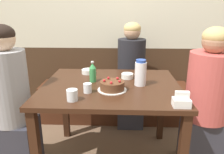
{
  "coord_description": "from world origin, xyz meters",
  "views": [
    {
      "loc": [
        0.08,
        -1.7,
        1.37
      ],
      "look_at": [
        0.01,
        0.05,
        0.82
      ],
      "focal_mm": 35.0,
      "sensor_mm": 36.0,
      "label": 1
    }
  ],
  "objects_px": {
    "water_pitcher": "(141,73)",
    "glass_tumbler_short": "(88,88)",
    "bowl_soup_white": "(88,71)",
    "person_teal_shirt": "(12,105)",
    "bowl_rice_small": "(127,76)",
    "napkin_holder": "(182,101)",
    "person_pale_blue_shirt": "(131,79)",
    "person_grey_tee": "(207,100)",
    "bench_seat": "(114,102)",
    "birthday_cake": "(112,86)",
    "glass_water_tall": "(72,95)",
    "soju_bottle": "(93,72)"
  },
  "relations": [
    {
      "from": "bowl_soup_white",
      "to": "glass_tumbler_short",
      "type": "bearing_deg",
      "value": -81.85
    },
    {
      "from": "bench_seat",
      "to": "water_pitcher",
      "type": "distance_m",
      "value": 1.08
    },
    {
      "from": "soju_bottle",
      "to": "bowl_rice_small",
      "type": "height_order",
      "value": "soju_bottle"
    },
    {
      "from": "bowl_rice_small",
      "to": "glass_water_tall",
      "type": "xyz_separation_m",
      "value": [
        -0.39,
        -0.51,
        0.02
      ]
    },
    {
      "from": "bowl_rice_small",
      "to": "soju_bottle",
      "type": "bearing_deg",
      "value": -160.34
    },
    {
      "from": "birthday_cake",
      "to": "glass_water_tall",
      "type": "relative_size",
      "value": 2.86
    },
    {
      "from": "napkin_holder",
      "to": "bowl_soup_white",
      "type": "relative_size",
      "value": 0.91
    },
    {
      "from": "bowl_soup_white",
      "to": "person_teal_shirt",
      "type": "distance_m",
      "value": 0.73
    },
    {
      "from": "napkin_holder",
      "to": "person_grey_tee",
      "type": "xyz_separation_m",
      "value": [
        0.35,
        0.46,
        -0.19
      ]
    },
    {
      "from": "bowl_rice_small",
      "to": "glass_tumbler_short",
      "type": "xyz_separation_m",
      "value": [
        -0.31,
        -0.36,
        0.01
      ]
    },
    {
      "from": "bowl_rice_small",
      "to": "glass_water_tall",
      "type": "height_order",
      "value": "glass_water_tall"
    },
    {
      "from": "water_pitcher",
      "to": "bowl_rice_small",
      "type": "bearing_deg",
      "value": 119.09
    },
    {
      "from": "person_teal_shirt",
      "to": "person_grey_tee",
      "type": "distance_m",
      "value": 1.65
    },
    {
      "from": "water_pitcher",
      "to": "glass_water_tall",
      "type": "height_order",
      "value": "water_pitcher"
    },
    {
      "from": "glass_water_tall",
      "to": "person_grey_tee",
      "type": "distance_m",
      "value": 1.16
    },
    {
      "from": "person_pale_blue_shirt",
      "to": "birthday_cake",
      "type": "bearing_deg",
      "value": -12.1
    },
    {
      "from": "bowl_rice_small",
      "to": "bowl_soup_white",
      "type": "bearing_deg",
      "value": 160.91
    },
    {
      "from": "person_teal_shirt",
      "to": "person_pale_blue_shirt",
      "type": "relative_size",
      "value": 1.03
    },
    {
      "from": "glass_tumbler_short",
      "to": "person_grey_tee",
      "type": "relative_size",
      "value": 0.06
    },
    {
      "from": "napkin_holder",
      "to": "person_pale_blue_shirt",
      "type": "relative_size",
      "value": 0.09
    },
    {
      "from": "glass_tumbler_short",
      "to": "person_teal_shirt",
      "type": "xyz_separation_m",
      "value": [
        -0.66,
        0.1,
        -0.2
      ]
    },
    {
      "from": "water_pitcher",
      "to": "soju_bottle",
      "type": "distance_m",
      "value": 0.41
    },
    {
      "from": "bench_seat",
      "to": "bowl_rice_small",
      "type": "xyz_separation_m",
      "value": [
        0.14,
        -0.65,
        0.55
      ]
    },
    {
      "from": "bowl_rice_small",
      "to": "glass_water_tall",
      "type": "relative_size",
      "value": 1.37
    },
    {
      "from": "glass_tumbler_short",
      "to": "glass_water_tall",
      "type": "bearing_deg",
      "value": -119.04
    },
    {
      "from": "birthday_cake",
      "to": "napkin_holder",
      "type": "bearing_deg",
      "value": -31.04
    },
    {
      "from": "bench_seat",
      "to": "person_grey_tee",
      "type": "height_order",
      "value": "person_grey_tee"
    },
    {
      "from": "water_pitcher",
      "to": "glass_tumbler_short",
      "type": "distance_m",
      "value": 0.45
    },
    {
      "from": "soju_bottle",
      "to": "person_pale_blue_shirt",
      "type": "relative_size",
      "value": 0.15
    },
    {
      "from": "person_teal_shirt",
      "to": "glass_water_tall",
      "type": "bearing_deg",
      "value": -23.62
    },
    {
      "from": "water_pitcher",
      "to": "glass_tumbler_short",
      "type": "relative_size",
      "value": 3.0
    },
    {
      "from": "glass_tumbler_short",
      "to": "person_pale_blue_shirt",
      "type": "bearing_deg",
      "value": 68.21
    },
    {
      "from": "water_pitcher",
      "to": "bowl_soup_white",
      "type": "xyz_separation_m",
      "value": [
        -0.48,
        0.31,
        -0.08
      ]
    },
    {
      "from": "bowl_rice_small",
      "to": "person_pale_blue_shirt",
      "type": "relative_size",
      "value": 0.09
    },
    {
      "from": "bowl_soup_white",
      "to": "person_pale_blue_shirt",
      "type": "height_order",
      "value": "person_pale_blue_shirt"
    },
    {
      "from": "person_pale_blue_shirt",
      "to": "person_teal_shirt",
      "type": "bearing_deg",
      "value": -51.55
    },
    {
      "from": "person_pale_blue_shirt",
      "to": "person_grey_tee",
      "type": "height_order",
      "value": "person_grey_tee"
    },
    {
      "from": "water_pitcher",
      "to": "bowl_rice_small",
      "type": "distance_m",
      "value": 0.22
    },
    {
      "from": "napkin_holder",
      "to": "glass_tumbler_short",
      "type": "distance_m",
      "value": 0.67
    },
    {
      "from": "bowl_rice_small",
      "to": "glass_tumbler_short",
      "type": "bearing_deg",
      "value": -130.08
    },
    {
      "from": "birthday_cake",
      "to": "glass_water_tall",
      "type": "bearing_deg",
      "value": -141.85
    },
    {
      "from": "person_pale_blue_shirt",
      "to": "person_grey_tee",
      "type": "relative_size",
      "value": 0.99
    },
    {
      "from": "soju_bottle",
      "to": "bowl_rice_small",
      "type": "distance_m",
      "value": 0.32
    },
    {
      "from": "glass_water_tall",
      "to": "napkin_holder",
      "type": "bearing_deg",
      "value": -5.29
    },
    {
      "from": "glass_water_tall",
      "to": "person_pale_blue_shirt",
      "type": "relative_size",
      "value": 0.06
    },
    {
      "from": "person_teal_shirt",
      "to": "person_grey_tee",
      "type": "xyz_separation_m",
      "value": [
        1.65,
        0.14,
        0.02
      ]
    },
    {
      "from": "water_pitcher",
      "to": "napkin_holder",
      "type": "xyz_separation_m",
      "value": [
        0.23,
        -0.4,
        -0.07
      ]
    },
    {
      "from": "water_pitcher",
      "to": "person_pale_blue_shirt",
      "type": "distance_m",
      "value": 0.79
    },
    {
      "from": "soju_bottle",
      "to": "bowl_soup_white",
      "type": "xyz_separation_m",
      "value": [
        -0.08,
        0.24,
        -0.06
      ]
    },
    {
      "from": "bench_seat",
      "to": "glass_tumbler_short",
      "type": "relative_size",
      "value": 25.36
    }
  ]
}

